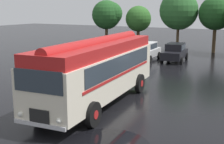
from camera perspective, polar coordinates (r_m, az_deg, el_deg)
ground_plane at (r=16.57m, az=-2.23°, el=-5.73°), size 120.00×120.00×0.00m
vintage_bus at (r=16.16m, az=-2.60°, el=0.76°), size 3.48×10.29×3.49m
car_near_left at (r=30.24m, az=6.25°, el=3.87°), size 2.10×4.27×1.66m
car_mid_left at (r=29.79m, az=11.44°, el=3.58°), size 2.28×4.35×1.66m
tree_far_left at (r=39.27m, az=-0.75°, el=10.48°), size 3.75×3.59×5.83m
tree_left_of_centre at (r=38.68m, az=4.87°, el=9.69°), size 3.13×3.13×5.14m
tree_centre at (r=37.03m, az=11.93°, el=10.87°), size 4.38×4.38×6.77m
tree_right_of_centre at (r=36.16m, az=18.58°, el=10.07°), size 3.67×3.67×6.16m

